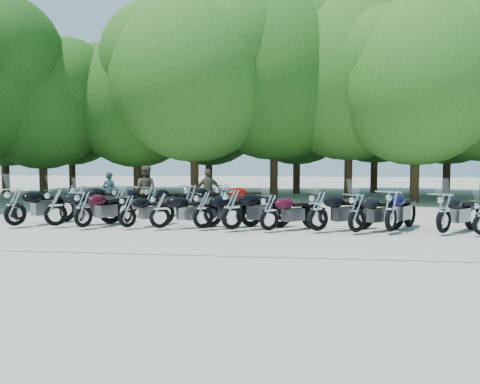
# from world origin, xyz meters

# --- Properties ---
(ground) EXTENTS (90.00, 90.00, 0.00)m
(ground) POSITION_xyz_m (0.00, 0.00, 0.00)
(ground) COLOR #9F9A90
(ground) RESTS_ON ground
(tree_0) EXTENTS (7.50, 7.50, 9.21)m
(tree_0) POSITION_xyz_m (-15.42, 12.98, 5.45)
(tree_0) COLOR #3A2614
(tree_0) RESTS_ON ground
(tree_1) EXTENTS (6.97, 6.97, 8.55)m
(tree_1) POSITION_xyz_m (-12.04, 11.24, 5.06)
(tree_1) COLOR #3A2614
(tree_1) RESTS_ON ground
(tree_2) EXTENTS (7.31, 7.31, 8.97)m
(tree_2) POSITION_xyz_m (-7.25, 12.84, 5.31)
(tree_2) COLOR #3A2614
(tree_2) RESTS_ON ground
(tree_3) EXTENTS (8.70, 8.70, 10.67)m
(tree_3) POSITION_xyz_m (-3.57, 11.24, 6.32)
(tree_3) COLOR #3A2614
(tree_3) RESTS_ON ground
(tree_4) EXTENTS (9.13, 9.13, 11.20)m
(tree_4) POSITION_xyz_m (0.54, 13.09, 6.64)
(tree_4) COLOR #3A2614
(tree_4) RESTS_ON ground
(tree_5) EXTENTS (9.04, 9.04, 11.10)m
(tree_5) POSITION_xyz_m (4.61, 13.20, 6.57)
(tree_5) COLOR #3A2614
(tree_5) RESTS_ON ground
(tree_6) EXTENTS (8.00, 8.00, 9.82)m
(tree_6) POSITION_xyz_m (7.55, 10.82, 5.81)
(tree_6) COLOR #3A2614
(tree_6) RESTS_ON ground
(tree_9) EXTENTS (7.59, 7.59, 9.32)m
(tree_9) POSITION_xyz_m (-13.53, 17.59, 5.52)
(tree_9) COLOR #3A2614
(tree_9) RESTS_ON ground
(tree_10) EXTENTS (7.78, 7.78, 9.55)m
(tree_10) POSITION_xyz_m (-8.29, 16.97, 5.66)
(tree_10) COLOR #3A2614
(tree_10) RESTS_ON ground
(tree_11) EXTENTS (7.56, 7.56, 9.28)m
(tree_11) POSITION_xyz_m (-3.76, 16.43, 5.49)
(tree_11) COLOR #3A2614
(tree_11) RESTS_ON ground
(tree_12) EXTENTS (7.88, 7.88, 9.67)m
(tree_12) POSITION_xyz_m (1.80, 16.47, 5.72)
(tree_12) COLOR #3A2614
(tree_12) RESTS_ON ground
(tree_13) EXTENTS (8.31, 8.31, 10.20)m
(tree_13) POSITION_xyz_m (6.69, 17.47, 6.04)
(tree_13) COLOR #3A2614
(tree_13) RESTS_ON ground
(tree_14) EXTENTS (8.02, 8.02, 9.84)m
(tree_14) POSITION_xyz_m (10.68, 16.09, 5.83)
(tree_14) COLOR #3A2614
(tree_14) RESTS_ON ground
(motorcycle_0) EXTENTS (1.82, 2.56, 1.41)m
(motorcycle_0) POSITION_xyz_m (-6.88, 0.45, 0.70)
(motorcycle_0) COLOR black
(motorcycle_0) RESTS_ON ground
(motorcycle_1) EXTENTS (2.31, 2.14, 1.37)m
(motorcycle_1) POSITION_xyz_m (-5.64, 0.60, 0.68)
(motorcycle_1) COLOR black
(motorcycle_1) RESTS_ON ground
(motorcycle_2) EXTENTS (1.59, 2.41, 1.32)m
(motorcycle_2) POSITION_xyz_m (-4.63, 0.37, 0.66)
(motorcycle_2) COLOR #340711
(motorcycle_2) RESTS_ON ground
(motorcycle_3) EXTENTS (1.69, 2.08, 1.18)m
(motorcycle_3) POSITION_xyz_m (-3.32, 0.56, 0.59)
(motorcycle_3) COLOR black
(motorcycle_3) RESTS_ON ground
(motorcycle_4) EXTENTS (2.28, 1.68, 1.26)m
(motorcycle_4) POSITION_xyz_m (-2.30, 0.52, 0.63)
(motorcycle_4) COLOR black
(motorcycle_4) RESTS_ON ground
(motorcycle_5) EXTENTS (2.29, 1.92, 1.31)m
(motorcycle_5) POSITION_xyz_m (-1.00, 0.60, 0.65)
(motorcycle_5) COLOR black
(motorcycle_5) RESTS_ON ground
(motorcycle_6) EXTENTS (2.41, 2.15, 1.40)m
(motorcycle_6) POSITION_xyz_m (-0.11, 0.45, 0.70)
(motorcycle_6) COLOR black
(motorcycle_6) RESTS_ON ground
(motorcycle_7) EXTENTS (2.17, 1.91, 1.26)m
(motorcycle_7) POSITION_xyz_m (0.98, 0.44, 0.63)
(motorcycle_7) COLOR #3D081A
(motorcycle_7) RESTS_ON ground
(motorcycle_8) EXTENTS (2.41, 1.96, 1.36)m
(motorcycle_8) POSITION_xyz_m (2.37, 0.50, 0.68)
(motorcycle_8) COLOR black
(motorcycle_8) RESTS_ON ground
(motorcycle_9) EXTENTS (2.24, 2.05, 1.32)m
(motorcycle_9) POSITION_xyz_m (3.45, 0.39, 0.66)
(motorcycle_9) COLOR black
(motorcycle_9) RESTS_ON ground
(motorcycle_10) EXTENTS (1.90, 2.56, 1.42)m
(motorcycle_10) POSITION_xyz_m (4.42, 0.57, 0.71)
(motorcycle_10) COLOR #0C0E35
(motorcycle_10) RESTS_ON ground
(motorcycle_11) EXTENTS (2.19, 2.23, 1.35)m
(motorcycle_11) POSITION_xyz_m (5.83, 0.49, 0.68)
(motorcycle_11) COLOR black
(motorcycle_11) RESTS_ON ground
(motorcycle_13) EXTENTS (2.48, 1.64, 1.35)m
(motorcycle_13) POSITION_xyz_m (-6.16, 3.31, 0.68)
(motorcycle_13) COLOR black
(motorcycle_13) RESTS_ON ground
(motorcycle_14) EXTENTS (1.83, 2.27, 1.28)m
(motorcycle_14) POSITION_xyz_m (-4.58, 3.16, 0.64)
(motorcycle_14) COLOR black
(motorcycle_14) RESTS_ON ground
(motorcycle_15) EXTENTS (1.72, 2.35, 1.30)m
(motorcycle_15) POSITION_xyz_m (-3.42, 3.21, 0.65)
(motorcycle_15) COLOR black
(motorcycle_15) RESTS_ON ground
(motorcycle_16) EXTENTS (1.75, 2.55, 1.39)m
(motorcycle_16) POSITION_xyz_m (-1.94, 3.04, 0.70)
(motorcycle_16) COLOR black
(motorcycle_16) RESTS_ON ground
(motorcycle_17) EXTENTS (2.44, 2.15, 1.41)m
(motorcycle_17) POSITION_xyz_m (-0.81, 3.29, 0.71)
(motorcycle_17) COLOR #890A04
(motorcycle_17) RESTS_ON ground
(rider_0) EXTENTS (0.62, 0.43, 1.62)m
(rider_0) POSITION_xyz_m (-5.60, 4.76, 0.81)
(rider_0) COLOR #1B3139
(rider_0) RESTS_ON ground
(rider_1) EXTENTS (0.93, 0.73, 1.88)m
(rider_1) POSITION_xyz_m (-4.04, 4.46, 0.94)
(rider_1) COLOR brown
(rider_1) RESTS_ON ground
(rider_2) EXTENTS (1.11, 0.80, 1.75)m
(rider_2) POSITION_xyz_m (-1.67, 5.02, 0.87)
(rider_2) COLOR #4E4838
(rider_2) RESTS_ON ground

